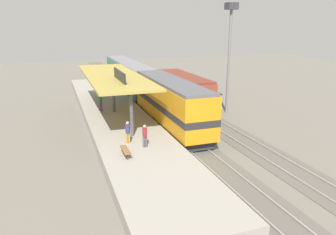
% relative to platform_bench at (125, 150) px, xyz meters
% --- Properties ---
extents(ground_plane, '(120.00, 120.00, 0.00)m').
position_rel_platform_bench_xyz_m(ground_plane, '(8.00, 11.98, -1.34)').
color(ground_plane, '#666056').
extents(track_near, '(3.20, 110.00, 0.16)m').
position_rel_platform_bench_xyz_m(track_near, '(6.00, 11.98, -1.31)').
color(track_near, '#565249').
rests_on(track_near, ground).
extents(track_far, '(3.20, 110.00, 0.16)m').
position_rel_platform_bench_xyz_m(track_far, '(10.60, 11.98, -1.31)').
color(track_far, '#565249').
rests_on(track_far, ground).
extents(platform, '(6.00, 44.00, 0.90)m').
position_rel_platform_bench_xyz_m(platform, '(1.40, 11.98, -0.89)').
color(platform, gray).
rests_on(platform, ground).
extents(station_canopy, '(5.20, 18.00, 4.70)m').
position_rel_platform_bench_xyz_m(station_canopy, '(1.40, 11.89, 3.19)').
color(station_canopy, '#47474C').
rests_on(station_canopy, platform).
extents(platform_bench, '(0.44, 1.70, 0.50)m').
position_rel_platform_bench_xyz_m(platform_bench, '(0.00, 0.00, 0.00)').
color(platform_bench, '#333338').
rests_on(platform_bench, platform).
extents(locomotive, '(2.93, 14.43, 4.44)m').
position_rel_platform_bench_xyz_m(locomotive, '(6.00, 7.66, 1.07)').
color(locomotive, '#28282D').
rests_on(locomotive, track_near).
extents(passenger_carriage_single, '(2.90, 20.00, 4.24)m').
position_rel_platform_bench_xyz_m(passenger_carriage_single, '(6.00, 25.66, 0.97)').
color(passenger_carriage_single, '#28282D').
rests_on(passenger_carriage_single, track_near).
extents(freight_car, '(2.80, 12.00, 3.54)m').
position_rel_platform_bench_xyz_m(freight_car, '(10.60, 15.73, 0.63)').
color(freight_car, '#28282D').
rests_on(freight_car, track_far).
extents(light_mast, '(1.10, 1.10, 11.70)m').
position_rel_platform_bench_xyz_m(light_mast, '(13.80, 10.88, 7.05)').
color(light_mast, slate).
rests_on(light_mast, ground).
extents(person_waiting, '(0.34, 0.34, 1.71)m').
position_rel_platform_bench_xyz_m(person_waiting, '(0.14, 12.83, 0.51)').
color(person_waiting, '#663375').
rests_on(person_waiting, platform).
extents(person_walking, '(0.34, 0.34, 1.71)m').
position_rel_platform_bench_xyz_m(person_walking, '(0.71, 2.41, 0.51)').
color(person_walking, olive).
rests_on(person_walking, platform).
extents(person_boarding, '(0.34, 0.34, 1.71)m').
position_rel_platform_bench_xyz_m(person_boarding, '(1.70, 1.19, 0.51)').
color(person_boarding, '#4C4C51').
rests_on(person_boarding, platform).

